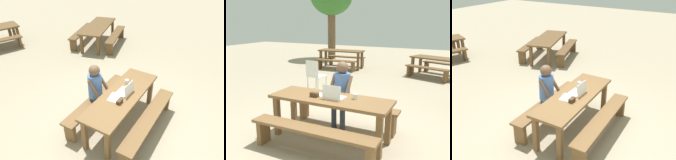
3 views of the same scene
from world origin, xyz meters
TOP-DOWN VIEW (x-y plane):
  - ground_plane at (0.00, 0.00)m, footprint 30.00×30.00m
  - picnic_table_front at (0.00, 0.00)m, footprint 2.09×0.70m
  - bench_near at (0.00, -0.61)m, footprint 2.09×0.30m
  - bench_far at (0.00, 0.61)m, footprint 2.09×0.30m
  - laptop at (0.09, -0.03)m, footprint 0.34×0.28m
  - small_pouch at (-0.25, -0.09)m, footprint 0.14×0.07m
  - paper_sheet at (-0.16, 0.08)m, footprint 0.33×0.25m
  - coffee_mug at (0.41, 0.11)m, footprint 0.08×0.08m
  - person_seated at (-0.06, 0.58)m, footprint 0.41×0.41m
  - picnic_table_distant at (3.32, 2.85)m, footprint 2.22×1.34m
  - bench_distant_south at (3.50, 2.21)m, footprint 1.89×0.81m
  - bench_distant_north at (3.13, 3.49)m, footprint 1.89×0.81m

SIDE VIEW (x-z plane):
  - ground_plane at x=0.00m, z-range 0.00..0.00m
  - bench_near at x=0.00m, z-range 0.12..0.58m
  - bench_far at x=0.00m, z-range 0.12..0.58m
  - bench_distant_south at x=3.50m, z-range 0.12..0.59m
  - bench_distant_north at x=3.13m, z-range 0.12..0.59m
  - picnic_table_distant at x=3.32m, z-range 0.26..0.99m
  - picnic_table_front at x=0.00m, z-range 0.26..1.02m
  - person_seated at x=-0.06m, z-range 0.12..1.39m
  - paper_sheet at x=-0.16m, z-range 0.76..0.76m
  - small_pouch at x=-0.25m, z-range 0.76..0.84m
  - coffee_mug at x=0.41m, z-range 0.76..0.85m
  - laptop at x=0.09m, z-range 0.70..0.94m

